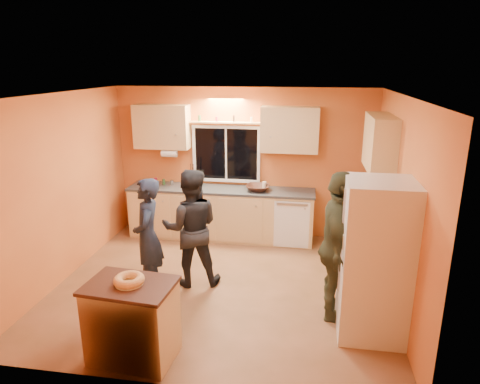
% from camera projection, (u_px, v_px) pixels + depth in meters
% --- Properties ---
extents(ground, '(4.50, 4.50, 0.00)m').
position_uv_depth(ground, '(221.00, 285.00, 5.98)').
color(ground, brown).
rests_on(ground, ground).
extents(room_shell, '(4.54, 4.04, 2.61)m').
position_uv_depth(room_shell, '(235.00, 166.00, 5.89)').
color(room_shell, orange).
rests_on(room_shell, ground).
extents(back_counter, '(4.23, 0.62, 0.90)m').
position_uv_depth(back_counter, '(241.00, 214.00, 7.46)').
color(back_counter, '#DCB473').
rests_on(back_counter, ground).
extents(right_counter, '(0.62, 1.84, 0.90)m').
position_uv_depth(right_counter, '(363.00, 249.00, 6.03)').
color(right_counter, '#DCB473').
rests_on(right_counter, ground).
extents(refrigerator, '(0.72, 0.70, 1.80)m').
position_uv_depth(refrigerator, '(375.00, 260.00, 4.68)').
color(refrigerator, silver).
rests_on(refrigerator, ground).
extents(island, '(0.93, 0.67, 0.85)m').
position_uv_depth(island, '(132.00, 320.00, 4.39)').
color(island, '#DCB473').
rests_on(island, ground).
extents(bundt_pastry, '(0.31, 0.31, 0.09)m').
position_uv_depth(bundt_pastry, '(129.00, 280.00, 4.26)').
color(bundt_pastry, tan).
rests_on(bundt_pastry, island).
extents(person_left, '(0.49, 0.64, 1.57)m').
position_uv_depth(person_left, '(148.00, 236.00, 5.63)').
color(person_left, black).
rests_on(person_left, ground).
extents(person_center, '(0.92, 0.79, 1.64)m').
position_uv_depth(person_center, '(191.00, 228.00, 5.83)').
color(person_center, black).
rests_on(person_center, ground).
extents(person_right, '(0.49, 1.09, 1.82)m').
position_uv_depth(person_right, '(337.00, 247.00, 4.98)').
color(person_right, '#353B25').
rests_on(person_right, ground).
extents(mixing_bowl, '(0.41, 0.41, 0.10)m').
position_uv_depth(mixing_bowl, '(258.00, 188.00, 7.25)').
color(mixing_bowl, black).
rests_on(mixing_bowl, back_counter).
extents(utensil_crock, '(0.14, 0.14, 0.17)m').
position_uv_depth(utensil_crock, '(193.00, 183.00, 7.43)').
color(utensil_crock, beige).
rests_on(utensil_crock, back_counter).
extents(potted_plant, '(0.29, 0.26, 0.30)m').
position_uv_depth(potted_plant, '(374.00, 213.00, 5.74)').
color(potted_plant, gray).
rests_on(potted_plant, right_counter).
extents(red_box, '(0.19, 0.17, 0.07)m').
position_uv_depth(red_box, '(364.00, 200.00, 6.64)').
color(red_box, '#AE1A2B').
rests_on(red_box, right_counter).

